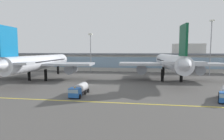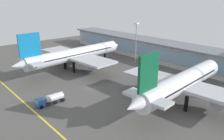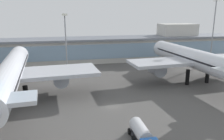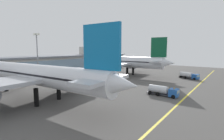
{
  "view_description": "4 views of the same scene",
  "coord_description": "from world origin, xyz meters",
  "px_view_note": "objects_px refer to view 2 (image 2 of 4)",
  "views": [
    {
      "loc": [
        17.86,
        -64.01,
        11.48
      ],
      "look_at": [
        6.71,
        4.57,
        4.62
      ],
      "focal_mm": 31.51,
      "sensor_mm": 36.0,
      "label": 1
    },
    {
      "loc": [
        60.47,
        -42.94,
        31.46
      ],
      "look_at": [
        1.93,
        8.78,
        5.55
      ],
      "focal_mm": 35.79,
      "sensor_mm": 36.0,
      "label": 2
    },
    {
      "loc": [
        -10.32,
        -46.94,
        20.88
      ],
      "look_at": [
        2.43,
        11.05,
        5.51
      ],
      "focal_mm": 36.62,
      "sensor_mm": 36.0,
      "label": 3
    },
    {
      "loc": [
        -45.73,
        -32.76,
        13.7
      ],
      "look_at": [
        7.57,
        7.09,
        5.28
      ],
      "focal_mm": 26.62,
      "sensor_mm": 36.0,
      "label": 4
    }
  ],
  "objects_px": {
    "airliner_near_left": "(75,55)",
    "fuel_tanker_truck": "(49,99)",
    "airliner_near_right": "(182,83)",
    "apron_light_mast_centre": "(136,37)"
  },
  "relations": [
    {
      "from": "airliner_near_left",
      "to": "fuel_tanker_truck",
      "type": "relative_size",
      "value": 6.23
    },
    {
      "from": "airliner_near_left",
      "to": "fuel_tanker_truck",
      "type": "xyz_separation_m",
      "value": [
        24.17,
        -24.88,
        -5.26
      ]
    },
    {
      "from": "airliner_near_left",
      "to": "airliner_near_right",
      "type": "relative_size",
      "value": 1.13
    },
    {
      "from": "apron_light_mast_centre",
      "to": "airliner_near_right",
      "type": "bearing_deg",
      "value": -28.1
    },
    {
      "from": "airliner_near_left",
      "to": "airliner_near_right",
      "type": "height_order",
      "value": "airliner_near_right"
    },
    {
      "from": "airliner_near_left",
      "to": "fuel_tanker_truck",
      "type": "height_order",
      "value": "airliner_near_left"
    },
    {
      "from": "airliner_near_right",
      "to": "airliner_near_left",
      "type": "bearing_deg",
      "value": 91.95
    },
    {
      "from": "airliner_near_right",
      "to": "apron_light_mast_centre",
      "type": "relative_size",
      "value": 2.48
    },
    {
      "from": "airliner_near_right",
      "to": "fuel_tanker_truck",
      "type": "xyz_separation_m",
      "value": [
        -26.4,
        -30.01,
        -5.46
      ]
    },
    {
      "from": "airliner_near_left",
      "to": "apron_light_mast_centre",
      "type": "relative_size",
      "value": 2.82
    }
  ]
}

